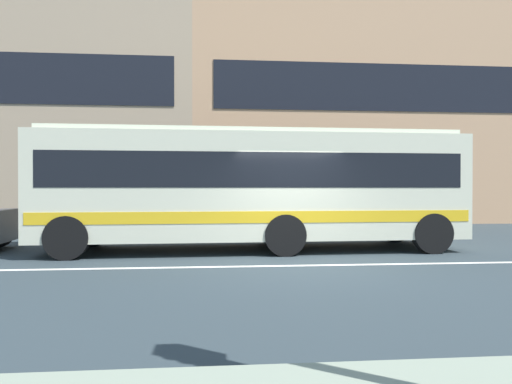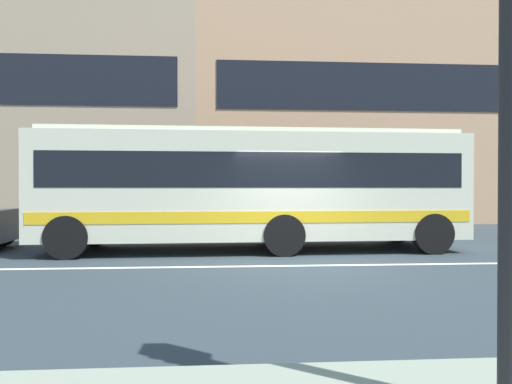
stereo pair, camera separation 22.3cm
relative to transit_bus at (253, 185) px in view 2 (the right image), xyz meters
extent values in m
plane|color=#2C383D|center=(0.81, -2.43, -1.71)|extent=(160.00, 160.00, 0.00)
cube|color=silver|center=(0.81, -2.43, -1.70)|extent=(60.00, 0.16, 0.01)
cube|color=tan|center=(-11.45, 12.98, 3.60)|extent=(18.87, 11.20, 10.61)
cube|color=tan|center=(9.27, 12.98, 3.52)|extent=(22.57, 11.20, 10.46)
cube|color=black|center=(9.27, 7.36, 4.36)|extent=(20.76, 0.04, 2.09)
cube|color=beige|center=(0.00, 0.00, -0.04)|extent=(10.77, 2.71, 2.63)
cube|color=black|center=(0.00, 0.00, 0.35)|extent=(10.13, 2.72, 0.84)
cube|color=gold|center=(0.00, 0.00, -0.77)|extent=(10.55, 2.73, 0.28)
cube|color=beige|center=(0.00, 0.00, 1.33)|extent=(10.33, 2.31, 0.12)
cube|color=black|center=(-5.36, -0.13, 0.35)|extent=(0.08, 2.06, 0.92)
cylinder|color=black|center=(-4.33, -1.23, -1.21)|extent=(1.01, 0.30, 1.00)
cylinder|color=black|center=(-4.38, 1.02, -1.21)|extent=(1.01, 0.30, 1.00)
cylinder|color=black|center=(0.68, -1.11, -1.21)|extent=(1.01, 0.30, 1.00)
cylinder|color=black|center=(0.63, 1.14, -1.21)|extent=(1.01, 0.30, 1.00)
cylinder|color=black|center=(4.38, -1.02, -1.21)|extent=(1.01, 0.30, 1.00)
cylinder|color=black|center=(4.33, 1.23, -1.21)|extent=(1.01, 0.30, 1.00)
cylinder|color=black|center=(-6.91, 1.13, -1.39)|extent=(0.65, 0.26, 0.64)
cylinder|color=black|center=(1.15, -8.74, 0.51)|extent=(0.14, 0.14, 4.14)
camera|label=1|loc=(-0.91, -11.45, -0.08)|focal=30.73mm
camera|label=2|loc=(-0.68, -11.47, -0.08)|focal=30.73mm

